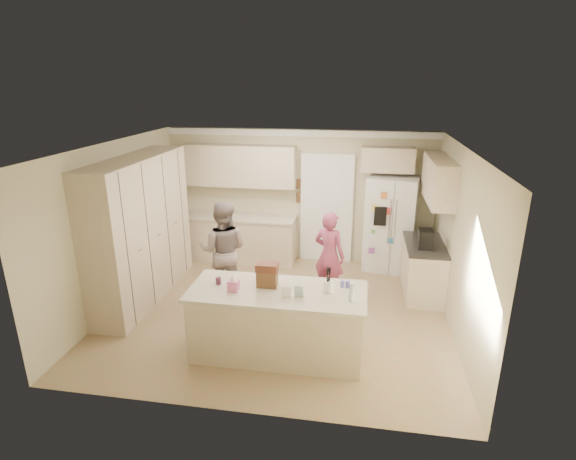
% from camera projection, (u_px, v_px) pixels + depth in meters
% --- Properties ---
extents(floor, '(5.20, 4.60, 0.02)m').
position_uv_depth(floor, '(278.00, 312.00, 7.12)').
color(floor, '#957756').
rests_on(floor, ground).
extents(ceiling, '(5.20, 4.60, 0.02)m').
position_uv_depth(ceiling, '(277.00, 146.00, 6.28)').
color(ceiling, white).
rests_on(ceiling, wall_back).
extents(wall_back, '(5.20, 0.02, 2.60)m').
position_uv_depth(wall_back, '(299.00, 196.00, 8.86)').
color(wall_back, beige).
rests_on(wall_back, ground).
extents(wall_front, '(5.20, 0.02, 2.60)m').
position_uv_depth(wall_front, '(235.00, 308.00, 4.54)').
color(wall_front, beige).
rests_on(wall_front, ground).
extents(wall_left, '(0.02, 4.60, 2.60)m').
position_uv_depth(wall_left, '(116.00, 225.00, 7.10)').
color(wall_left, beige).
rests_on(wall_left, ground).
extents(wall_right, '(0.02, 4.60, 2.60)m').
position_uv_depth(wall_right, '(460.00, 244.00, 6.29)').
color(wall_right, beige).
rests_on(wall_right, ground).
extents(crown_back, '(5.20, 0.08, 0.12)m').
position_uv_depth(crown_back, '(299.00, 133.00, 8.41)').
color(crown_back, white).
rests_on(crown_back, wall_back).
extents(pantry_bank, '(0.60, 2.60, 2.35)m').
position_uv_depth(pantry_bank, '(141.00, 230.00, 7.28)').
color(pantry_bank, '#C5B19B').
rests_on(pantry_bank, floor).
extents(back_base_cab, '(2.20, 0.60, 0.88)m').
position_uv_depth(back_base_cab, '(240.00, 239.00, 9.02)').
color(back_base_cab, '#C5B19B').
rests_on(back_base_cab, floor).
extents(back_countertop, '(2.24, 0.63, 0.04)m').
position_uv_depth(back_countertop, '(239.00, 217.00, 8.86)').
color(back_countertop, beige).
rests_on(back_countertop, back_base_cab).
extents(back_upper_cab, '(2.20, 0.35, 0.80)m').
position_uv_depth(back_upper_cab, '(239.00, 166.00, 8.67)').
color(back_upper_cab, '#C5B19B').
rests_on(back_upper_cab, wall_back).
extents(doorway_opening, '(0.90, 0.06, 2.10)m').
position_uv_depth(doorway_opening, '(327.00, 210.00, 8.82)').
color(doorway_opening, black).
rests_on(doorway_opening, floor).
extents(doorway_casing, '(1.02, 0.03, 2.22)m').
position_uv_depth(doorway_casing, '(326.00, 210.00, 8.79)').
color(doorway_casing, white).
rests_on(doorway_casing, floor).
extents(wall_frame_upper, '(0.15, 0.02, 0.20)m').
position_uv_depth(wall_frame_upper, '(300.00, 184.00, 8.73)').
color(wall_frame_upper, brown).
rests_on(wall_frame_upper, wall_back).
extents(wall_frame_lower, '(0.15, 0.02, 0.20)m').
position_uv_depth(wall_frame_lower, '(300.00, 198.00, 8.82)').
color(wall_frame_lower, brown).
rests_on(wall_frame_lower, wall_back).
extents(refrigerator, '(1.02, 0.86, 1.80)m').
position_uv_depth(refrigerator, '(391.00, 224.00, 8.46)').
color(refrigerator, white).
rests_on(refrigerator, floor).
extents(fridge_seam, '(0.02, 0.02, 1.78)m').
position_uv_depth(fridge_seam, '(392.00, 230.00, 8.13)').
color(fridge_seam, gray).
rests_on(fridge_seam, refrigerator).
extents(fridge_dispenser, '(0.22, 0.03, 0.35)m').
position_uv_depth(fridge_dispenser, '(380.00, 216.00, 8.07)').
color(fridge_dispenser, black).
rests_on(fridge_dispenser, refrigerator).
extents(fridge_handle_l, '(0.02, 0.02, 0.85)m').
position_uv_depth(fridge_handle_l, '(390.00, 222.00, 8.07)').
color(fridge_handle_l, silver).
rests_on(fridge_handle_l, refrigerator).
extents(fridge_handle_r, '(0.02, 0.02, 0.85)m').
position_uv_depth(fridge_handle_r, '(395.00, 222.00, 8.06)').
color(fridge_handle_r, silver).
rests_on(fridge_handle_r, refrigerator).
extents(over_fridge_cab, '(0.95, 0.35, 0.45)m').
position_uv_depth(over_fridge_cab, '(388.00, 160.00, 8.17)').
color(over_fridge_cab, '#C5B19B').
rests_on(over_fridge_cab, wall_back).
extents(right_base_cab, '(0.60, 1.20, 0.88)m').
position_uv_depth(right_base_cab, '(423.00, 270.00, 7.55)').
color(right_base_cab, '#C5B19B').
rests_on(right_base_cab, floor).
extents(right_countertop, '(0.63, 1.24, 0.04)m').
position_uv_depth(right_countertop, '(425.00, 245.00, 7.40)').
color(right_countertop, '#2D2B28').
rests_on(right_countertop, right_base_cab).
extents(right_upper_cab, '(0.35, 1.50, 0.70)m').
position_uv_depth(right_upper_cab, '(439.00, 180.00, 7.23)').
color(right_upper_cab, '#C5B19B').
rests_on(right_upper_cab, wall_right).
extents(coffee_maker, '(0.22, 0.28, 0.30)m').
position_uv_depth(coffee_maker, '(425.00, 239.00, 7.17)').
color(coffee_maker, black).
rests_on(coffee_maker, right_countertop).
extents(island_base, '(2.20, 0.90, 0.88)m').
position_uv_depth(island_base, '(278.00, 323.00, 5.91)').
color(island_base, '#C5B19B').
rests_on(island_base, floor).
extents(island_top, '(2.28, 0.96, 0.05)m').
position_uv_depth(island_top, '(277.00, 292.00, 5.77)').
color(island_top, beige).
rests_on(island_top, island_base).
extents(utensil_crock, '(0.13, 0.13, 0.15)m').
position_uv_depth(utensil_crock, '(328.00, 287.00, 5.68)').
color(utensil_crock, white).
rests_on(utensil_crock, island_top).
extents(tissue_box, '(0.13, 0.13, 0.14)m').
position_uv_depth(tissue_box, '(233.00, 285.00, 5.73)').
color(tissue_box, pink).
rests_on(tissue_box, island_top).
extents(tissue_plume, '(0.08, 0.08, 0.08)m').
position_uv_depth(tissue_plume, '(233.00, 278.00, 5.69)').
color(tissue_plume, white).
rests_on(tissue_plume, tissue_box).
extents(dollhouse_body, '(0.26, 0.18, 0.22)m').
position_uv_depth(dollhouse_body, '(267.00, 278.00, 5.84)').
color(dollhouse_body, brown).
rests_on(dollhouse_body, island_top).
extents(dollhouse_roof, '(0.28, 0.20, 0.10)m').
position_uv_depth(dollhouse_roof, '(267.00, 267.00, 5.79)').
color(dollhouse_roof, '#592D1E').
rests_on(dollhouse_roof, dollhouse_body).
extents(jam_jar, '(0.07, 0.07, 0.09)m').
position_uv_depth(jam_jar, '(218.00, 281.00, 5.91)').
color(jam_jar, '#59263F').
rests_on(jam_jar, island_top).
extents(greeting_card_a, '(0.12, 0.06, 0.16)m').
position_uv_depth(greeting_card_a, '(286.00, 292.00, 5.52)').
color(greeting_card_a, white).
rests_on(greeting_card_a, island_top).
extents(greeting_card_b, '(0.12, 0.05, 0.16)m').
position_uv_depth(greeting_card_b, '(299.00, 291.00, 5.55)').
color(greeting_card_b, silver).
rests_on(greeting_card_b, island_top).
extents(water_bottle, '(0.07, 0.07, 0.24)m').
position_uv_depth(water_bottle, '(352.00, 292.00, 5.43)').
color(water_bottle, silver).
rests_on(water_bottle, island_top).
extents(shaker_salt, '(0.05, 0.05, 0.09)m').
position_uv_depth(shaker_salt, '(342.00, 284.00, 5.82)').
color(shaker_salt, '#5552B3').
rests_on(shaker_salt, island_top).
extents(shaker_pepper, '(0.05, 0.05, 0.09)m').
position_uv_depth(shaker_pepper, '(348.00, 284.00, 5.81)').
color(shaker_pepper, '#5552B3').
rests_on(shaker_pepper, island_top).
extents(teen_boy, '(0.85, 0.69, 1.67)m').
position_uv_depth(teen_boy, '(223.00, 251.00, 7.33)').
color(teen_boy, gray).
rests_on(teen_boy, floor).
extents(teen_girl, '(0.64, 0.55, 1.49)m').
position_uv_depth(teen_girl, '(329.00, 255.00, 7.37)').
color(teen_girl, '#A94853').
rests_on(teen_girl, floor).
extents(fridge_magnets, '(0.76, 0.02, 1.44)m').
position_uv_depth(fridge_magnets, '(392.00, 230.00, 8.12)').
color(fridge_magnets, tan).
rests_on(fridge_magnets, refrigerator).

